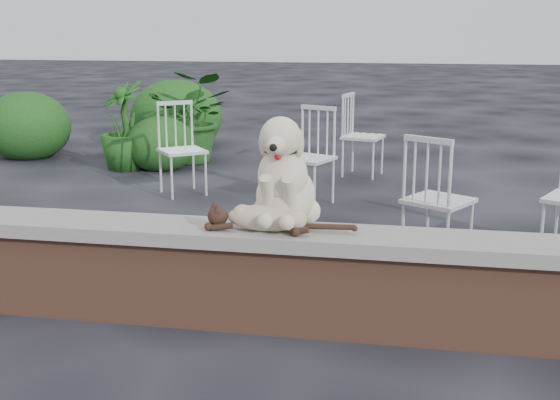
% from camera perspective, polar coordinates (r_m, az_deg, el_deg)
% --- Properties ---
extents(ground, '(60.00, 60.00, 0.00)m').
position_cam_1_polar(ground, '(4.21, -4.34, -9.77)').
color(ground, black).
rests_on(ground, ground).
extents(brick_wall, '(6.00, 0.30, 0.50)m').
position_cam_1_polar(brick_wall, '(4.12, -4.41, -6.58)').
color(brick_wall, brown).
rests_on(brick_wall, ground).
extents(capstone, '(6.20, 0.40, 0.08)m').
position_cam_1_polar(capstone, '(4.02, -4.48, -2.71)').
color(capstone, slate).
rests_on(capstone, brick_wall).
extents(dog, '(0.44, 0.57, 0.65)m').
position_cam_1_polar(dog, '(3.97, 0.47, 2.52)').
color(dog, beige).
rests_on(dog, capstone).
extents(cat, '(1.00, 0.27, 0.17)m').
position_cam_1_polar(cat, '(3.89, -1.09, -1.33)').
color(cat, tan).
rests_on(cat, capstone).
extents(chair_b, '(0.73, 0.73, 0.94)m').
position_cam_1_polar(chair_b, '(6.76, 2.28, 3.52)').
color(chair_b, white).
rests_on(chair_b, ground).
extents(chair_e, '(0.68, 0.68, 0.94)m').
position_cam_1_polar(chair_e, '(8.15, 6.75, 5.22)').
color(chair_e, white).
rests_on(chair_e, ground).
extents(chair_c, '(0.77, 0.77, 0.94)m').
position_cam_1_polar(chair_c, '(5.25, 12.71, 0.15)').
color(chair_c, white).
rests_on(chair_c, ground).
extents(chair_a, '(0.79, 0.79, 0.94)m').
position_cam_1_polar(chair_a, '(7.25, -7.92, 4.11)').
color(chair_a, white).
rests_on(chair_a, ground).
extents(potted_plant_a, '(1.04, 0.90, 1.16)m').
position_cam_1_polar(potted_plant_a, '(8.97, -6.96, 6.70)').
color(potted_plant_a, '#184413').
rests_on(potted_plant_a, ground).
extents(potted_plant_b, '(0.84, 0.84, 1.07)m').
position_cam_1_polar(potted_plant_b, '(8.65, -12.49, 5.91)').
color(potted_plant_b, '#184413').
rests_on(potted_plant_b, ground).
extents(shrubbery, '(2.99, 2.41, 1.02)m').
position_cam_1_polar(shrubbery, '(9.71, -12.60, 6.06)').
color(shrubbery, '#184413').
rests_on(shrubbery, ground).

